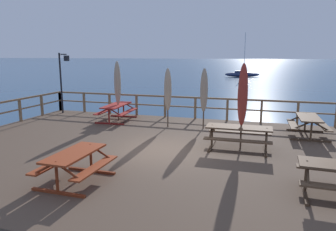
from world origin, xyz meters
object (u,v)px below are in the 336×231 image
object	(u,v)px
picnic_table_mid_right	(117,109)
patio_umbrella_short_mid	(168,90)
lamp_post_hooked	(63,74)
sailboat_distant	(242,74)
picnic_table_back_right	(308,122)
patio_umbrella_tall_back_right	(118,83)
patio_umbrella_short_front	(204,91)
picnic_table_mid_left	(75,161)
patio_umbrella_tall_mid_right	(243,95)
picnic_table_back_left	(239,133)

from	to	relation	value
picnic_table_mid_right	patio_umbrella_short_mid	world-z (taller)	patio_umbrella_short_mid
lamp_post_hooked	sailboat_distant	bearing A→B (deg)	81.89
picnic_table_back_right	lamp_post_hooked	world-z (taller)	lamp_post_hooked
lamp_post_hooked	patio_umbrella_tall_back_right	bearing A→B (deg)	-13.07
patio_umbrella_short_mid	sailboat_distant	bearing A→B (deg)	90.17
picnic_table_mid_right	patio_umbrella_short_mid	size ratio (longest dim) A/B	0.87
lamp_post_hooked	sailboat_distant	world-z (taller)	sailboat_distant
patio_umbrella_tall_back_right	patio_umbrella_short_front	world-z (taller)	patio_umbrella_tall_back_right
picnic_table_mid_left	patio_umbrella_short_front	bearing A→B (deg)	73.72
patio_umbrella_short_front	patio_umbrella_tall_mid_right	xyz separation A→B (m)	(1.75, -2.53, 0.18)
patio_umbrella_tall_mid_right	lamp_post_hooked	xyz separation A→B (m)	(-9.55, 3.84, 0.30)
picnic_table_mid_right	patio_umbrella_short_mid	xyz separation A→B (m)	(2.76, -0.60, 1.06)
picnic_table_back_right	sailboat_distant	bearing A→B (deg)	97.41
picnic_table_back_right	patio_umbrella_tall_mid_right	size ratio (longest dim) A/B	0.67
picnic_table_back_right	lamp_post_hooked	xyz separation A→B (m)	(-11.90, 1.35, 1.55)
patio_umbrella_short_front	patio_umbrella_tall_mid_right	size ratio (longest dim) A/B	0.90
picnic_table_mid_left	sailboat_distant	xyz separation A→B (m)	(0.25, 50.90, -0.86)
picnic_table_back_left	picnic_table_mid_left	bearing A→B (deg)	-131.82
picnic_table_mid_right	sailboat_distant	distance (m)	43.98
picnic_table_back_right	sailboat_distant	distance (m)	44.75
picnic_table_back_left	patio_umbrella_tall_mid_right	xyz separation A→B (m)	(0.07, 0.02, 1.24)
picnic_table_mid_right	sailboat_distant	size ratio (longest dim) A/B	0.29
picnic_table_back_right	patio_umbrella_short_front	bearing A→B (deg)	179.51
patio_umbrella_tall_mid_right	lamp_post_hooked	bearing A→B (deg)	158.10
picnic_table_back_left	patio_umbrella_tall_mid_right	world-z (taller)	patio_umbrella_tall_mid_right
picnic_table_back_left	patio_umbrella_tall_mid_right	distance (m)	1.25
patio_umbrella_short_front	picnic_table_mid_left	bearing A→B (deg)	-106.28
picnic_table_mid_right	picnic_table_back_left	distance (m)	6.68
picnic_table_mid_right	patio_umbrella_tall_mid_right	size ratio (longest dim) A/B	0.78
patio_umbrella_short_front	lamp_post_hooked	xyz separation A→B (m)	(-7.80, 1.31, 0.48)
sailboat_distant	lamp_post_hooked	bearing A→B (deg)	-98.11
patio_umbrella_tall_back_right	patio_umbrella_short_front	bearing A→B (deg)	-6.52
picnic_table_back_right	picnic_table_mid_left	bearing A→B (deg)	-132.65
picnic_table_back_right	sailboat_distant	world-z (taller)	sailboat_distant
picnic_table_mid_left	patio_umbrella_short_mid	bearing A→B (deg)	86.61
picnic_table_mid_left	sailboat_distant	world-z (taller)	sailboat_distant
picnic_table_mid_left	patio_umbrella_tall_back_right	xyz separation A→B (m)	(-2.31, 7.05, 1.24)
sailboat_distant	picnic_table_mid_left	bearing A→B (deg)	-90.28
picnic_table_mid_left	picnic_table_back_left	xyz separation A→B (m)	(3.60, 4.02, 0.01)
patio_umbrella_short_front	patio_umbrella_tall_mid_right	bearing A→B (deg)	-55.26
picnic_table_mid_right	lamp_post_hooked	bearing A→B (deg)	166.10
lamp_post_hooked	sailboat_distant	distance (m)	43.52
lamp_post_hooked	picnic_table_back_right	bearing A→B (deg)	-6.47
picnic_table_mid_right	lamp_post_hooked	distance (m)	3.93
patio_umbrella_short_mid	patio_umbrella_tall_mid_right	size ratio (longest dim) A/B	0.90
lamp_post_hooked	sailboat_distant	size ratio (longest dim) A/B	0.41
patio_umbrella_short_mid	patio_umbrella_tall_mid_right	world-z (taller)	patio_umbrella_tall_mid_right
patio_umbrella_short_mid	lamp_post_hooked	xyz separation A→B (m)	(-6.26, 1.47, 0.49)
patio_umbrella_tall_mid_right	sailboat_distant	xyz separation A→B (m)	(-3.42, 46.86, -2.11)
patio_umbrella_short_front	sailboat_distant	xyz separation A→B (m)	(-1.67, 44.33, -1.93)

